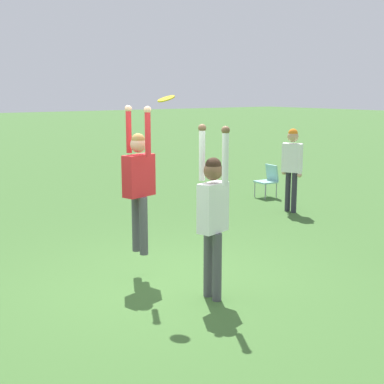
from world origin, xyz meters
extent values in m
plane|color=#3D662D|center=(0.00, 0.00, 0.00)|extent=(120.00, 120.00, 0.00)
cylinder|color=#4C4C51|center=(-0.54, -0.14, 0.78)|extent=(0.12, 0.12, 0.84)
cylinder|color=#4C4C51|center=(-0.32, -0.14, 0.78)|extent=(0.12, 0.12, 0.84)
cube|color=red|center=(-0.43, -0.14, 1.49)|extent=(0.31, 0.51, 0.59)
sphere|color=tan|center=(-0.43, -0.14, 1.93)|extent=(0.23, 0.23, 0.23)
sphere|color=olive|center=(-0.43, -0.14, 1.99)|extent=(0.19, 0.19, 0.19)
cylinder|color=red|center=(-0.69, -0.14, 2.10)|extent=(0.08, 0.08, 0.63)
sphere|color=tan|center=(-0.69, -0.14, 2.42)|extent=(0.10, 0.10, 0.10)
cylinder|color=red|center=(-0.17, -0.14, 2.10)|extent=(0.08, 0.08, 0.63)
sphere|color=tan|center=(-0.17, -0.14, 2.42)|extent=(0.10, 0.10, 0.10)
cylinder|color=#4C4C51|center=(0.75, 0.18, 0.45)|extent=(0.12, 0.12, 0.90)
cylinder|color=#4C4C51|center=(0.94, 0.18, 0.45)|extent=(0.12, 0.12, 0.90)
cube|color=white|center=(0.85, 0.18, 1.21)|extent=(0.30, 0.45, 0.63)
sphere|color=brown|center=(0.85, 0.18, 1.68)|extent=(0.24, 0.24, 0.24)
sphere|color=black|center=(0.85, 0.18, 1.75)|extent=(0.21, 0.21, 0.21)
cylinder|color=white|center=(0.62, 0.18, 1.87)|extent=(0.08, 0.08, 0.67)
sphere|color=brown|center=(0.62, 0.18, 2.20)|extent=(0.10, 0.10, 0.10)
cylinder|color=white|center=(1.08, 0.18, 1.87)|extent=(0.08, 0.08, 0.67)
sphere|color=brown|center=(1.08, 0.18, 2.20)|extent=(0.10, 0.10, 0.10)
cylinder|color=yellow|center=(0.25, -0.12, 2.57)|extent=(0.23, 0.22, 0.09)
cylinder|color=gray|center=(-3.82, 5.22, 0.21)|extent=(0.02, 0.02, 0.42)
cylinder|color=gray|center=(-3.44, 5.22, 0.21)|extent=(0.02, 0.02, 0.42)
cylinder|color=gray|center=(-3.82, 5.61, 0.21)|extent=(0.02, 0.02, 0.42)
cylinder|color=gray|center=(-3.44, 5.61, 0.21)|extent=(0.02, 0.02, 0.42)
cube|color=#8CC6C1|center=(-3.63, 5.41, 0.40)|extent=(0.50, 0.50, 0.04)
cube|color=#8CC6C1|center=(-3.63, 5.62, 0.62)|extent=(0.46, 0.16, 0.41)
cylinder|color=#2D2D38|center=(-2.20, 4.72, 0.45)|extent=(0.12, 0.12, 0.90)
cylinder|color=#2D2D38|center=(-2.01, 4.72, 0.45)|extent=(0.12, 0.12, 0.90)
cube|color=white|center=(-2.10, 4.72, 1.22)|extent=(0.47, 0.37, 0.64)
sphere|color=tan|center=(-2.10, 4.72, 1.69)|extent=(0.24, 0.24, 0.24)
sphere|color=orange|center=(-2.10, 4.72, 1.75)|extent=(0.21, 0.21, 0.21)
cylinder|color=white|center=(-2.34, 4.72, 1.20)|extent=(0.08, 0.08, 0.67)
sphere|color=tan|center=(-2.34, 4.72, 0.86)|extent=(0.10, 0.10, 0.10)
cylinder|color=white|center=(-1.87, 4.72, 1.20)|extent=(0.08, 0.08, 0.67)
sphere|color=tan|center=(-1.87, 4.72, 0.86)|extent=(0.10, 0.10, 0.10)
camera|label=1|loc=(6.04, -3.91, 2.67)|focal=50.00mm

